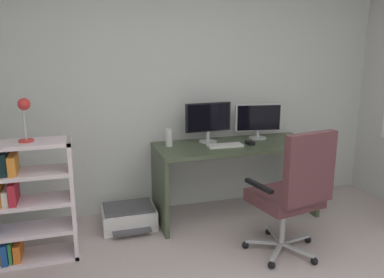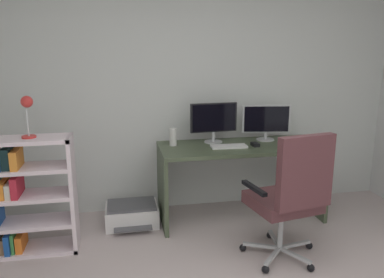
{
  "view_description": "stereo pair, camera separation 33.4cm",
  "coord_description": "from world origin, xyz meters",
  "px_view_note": "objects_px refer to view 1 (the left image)",
  "views": [
    {
      "loc": [
        -0.97,
        -1.35,
        1.68
      ],
      "look_at": [
        -0.03,
        1.77,
        0.91
      ],
      "focal_mm": 36.32,
      "sensor_mm": 36.0,
      "label": 1
    },
    {
      "loc": [
        -0.65,
        -1.43,
        1.68
      ],
      "look_at": [
        -0.03,
        1.77,
        0.91
      ],
      "focal_mm": 36.32,
      "sensor_mm": 36.0,
      "label": 2
    }
  ],
  "objects_px": {
    "desk": "(236,163)",
    "printer": "(129,217)",
    "bookshelf": "(9,205)",
    "keyboard": "(225,145)",
    "desk_lamp": "(24,112)",
    "monitor_secondary": "(258,119)",
    "office_chair": "(294,190)",
    "computer_mouse": "(250,143)",
    "desktop_speaker": "(169,138)",
    "monitor_main": "(208,119)"
  },
  "relations": [
    {
      "from": "desk",
      "to": "keyboard",
      "type": "relative_size",
      "value": 4.68
    },
    {
      "from": "desk",
      "to": "keyboard",
      "type": "height_order",
      "value": "keyboard"
    },
    {
      "from": "bookshelf",
      "to": "printer",
      "type": "xyz_separation_m",
      "value": [
        0.96,
        0.34,
        -0.38
      ]
    },
    {
      "from": "printer",
      "to": "keyboard",
      "type": "bearing_deg",
      "value": -6.01
    },
    {
      "from": "monitor_main",
      "to": "monitor_secondary",
      "type": "xyz_separation_m",
      "value": [
        0.55,
        0.0,
        -0.03
      ]
    },
    {
      "from": "office_chair",
      "to": "bookshelf",
      "type": "xyz_separation_m",
      "value": [
        -2.15,
        0.58,
        -0.1
      ]
    },
    {
      "from": "printer",
      "to": "monitor_secondary",
      "type": "bearing_deg",
      "value": 4.94
    },
    {
      "from": "desk_lamp",
      "to": "printer",
      "type": "bearing_deg",
      "value": 23.72
    },
    {
      "from": "office_chair",
      "to": "desk_lamp",
      "type": "height_order",
      "value": "desk_lamp"
    },
    {
      "from": "keyboard",
      "to": "bookshelf",
      "type": "relative_size",
      "value": 0.35
    },
    {
      "from": "desk",
      "to": "printer",
      "type": "bearing_deg",
      "value": 178.05
    },
    {
      "from": "monitor_main",
      "to": "desk",
      "type": "bearing_deg",
      "value": -32.81
    },
    {
      "from": "monitor_main",
      "to": "desk_lamp",
      "type": "xyz_separation_m",
      "value": [
        -1.62,
        -0.46,
        0.22
      ]
    },
    {
      "from": "bookshelf",
      "to": "desk_lamp",
      "type": "xyz_separation_m",
      "value": [
        0.18,
        0.0,
        0.72
      ]
    },
    {
      "from": "desk_lamp",
      "to": "office_chair",
      "type": "bearing_deg",
      "value": -16.47
    },
    {
      "from": "keyboard",
      "to": "bookshelf",
      "type": "height_order",
      "value": "bookshelf"
    },
    {
      "from": "desk",
      "to": "desktop_speaker",
      "type": "xyz_separation_m",
      "value": [
        -0.65,
        0.11,
        0.28
      ]
    },
    {
      "from": "desk",
      "to": "keyboard",
      "type": "bearing_deg",
      "value": -156.95
    },
    {
      "from": "keyboard",
      "to": "desk_lamp",
      "type": "distance_m",
      "value": 1.79
    },
    {
      "from": "desktop_speaker",
      "to": "office_chair",
      "type": "xyz_separation_m",
      "value": [
        0.76,
        -1.0,
        -0.25
      ]
    },
    {
      "from": "desktop_speaker",
      "to": "office_chair",
      "type": "height_order",
      "value": "office_chair"
    },
    {
      "from": "keyboard",
      "to": "desktop_speaker",
      "type": "distance_m",
      "value": 0.54
    },
    {
      "from": "desk",
      "to": "monitor_secondary",
      "type": "distance_m",
      "value": 0.52
    },
    {
      "from": "desktop_speaker",
      "to": "desk_lamp",
      "type": "relative_size",
      "value": 0.51
    },
    {
      "from": "monitor_secondary",
      "to": "desk_lamp",
      "type": "distance_m",
      "value": 2.23
    },
    {
      "from": "computer_mouse",
      "to": "office_chair",
      "type": "bearing_deg",
      "value": -94.37
    },
    {
      "from": "keyboard",
      "to": "office_chair",
      "type": "bearing_deg",
      "value": -70.98
    },
    {
      "from": "desk",
      "to": "bookshelf",
      "type": "height_order",
      "value": "bookshelf"
    },
    {
      "from": "keyboard",
      "to": "computer_mouse",
      "type": "bearing_deg",
      "value": 1.54
    },
    {
      "from": "monitor_secondary",
      "to": "office_chair",
      "type": "bearing_deg",
      "value": -100.61
    },
    {
      "from": "monitor_secondary",
      "to": "printer",
      "type": "distance_m",
      "value": 1.63
    },
    {
      "from": "monitor_main",
      "to": "desktop_speaker",
      "type": "bearing_deg",
      "value": -173.42
    },
    {
      "from": "desktop_speaker",
      "to": "keyboard",
      "type": "bearing_deg",
      "value": -18.4
    },
    {
      "from": "office_chair",
      "to": "desk_lamp",
      "type": "bearing_deg",
      "value": 163.53
    },
    {
      "from": "printer",
      "to": "desktop_speaker",
      "type": "bearing_deg",
      "value": 9.67
    },
    {
      "from": "office_chair",
      "to": "keyboard",
      "type": "bearing_deg",
      "value": 107.05
    },
    {
      "from": "keyboard",
      "to": "printer",
      "type": "height_order",
      "value": "keyboard"
    },
    {
      "from": "computer_mouse",
      "to": "desktop_speaker",
      "type": "distance_m",
      "value": 0.79
    },
    {
      "from": "monitor_secondary",
      "to": "computer_mouse",
      "type": "relative_size",
      "value": 4.86
    },
    {
      "from": "desk",
      "to": "monitor_main",
      "type": "relative_size",
      "value": 3.37
    },
    {
      "from": "computer_mouse",
      "to": "office_chair",
      "type": "relative_size",
      "value": 0.09
    },
    {
      "from": "monitor_secondary",
      "to": "bookshelf",
      "type": "height_order",
      "value": "monitor_secondary"
    },
    {
      "from": "desk",
      "to": "keyboard",
      "type": "xyz_separation_m",
      "value": [
        -0.14,
        -0.06,
        0.2
      ]
    },
    {
      "from": "monitor_main",
      "to": "keyboard",
      "type": "relative_size",
      "value": 1.39
    },
    {
      "from": "desktop_speaker",
      "to": "desk_lamp",
      "type": "height_order",
      "value": "desk_lamp"
    },
    {
      "from": "desk_lamp",
      "to": "printer",
      "type": "height_order",
      "value": "desk_lamp"
    },
    {
      "from": "computer_mouse",
      "to": "desk_lamp",
      "type": "bearing_deg",
      "value": -176.83
    },
    {
      "from": "monitor_main",
      "to": "desktop_speaker",
      "type": "xyz_separation_m",
      "value": [
        -0.41,
        -0.05,
        -0.15
      ]
    },
    {
      "from": "keyboard",
      "to": "desk",
      "type": "bearing_deg",
      "value": 25.01
    },
    {
      "from": "desktop_speaker",
      "to": "bookshelf",
      "type": "height_order",
      "value": "bookshelf"
    }
  ]
}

